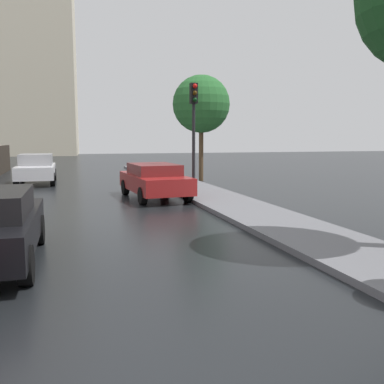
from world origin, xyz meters
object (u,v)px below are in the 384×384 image
object	(u,v)px
car_white_near_kerb	(36,168)
street_tree_near	(201,104)
traffic_light	(194,118)
car_red_mid_road	(154,180)

from	to	relation	value
car_white_near_kerb	street_tree_near	bearing A→B (deg)	173.74
traffic_light	car_red_mid_road	bearing A→B (deg)	156.22
car_red_mid_road	car_white_near_kerb	bearing A→B (deg)	119.68
car_red_mid_road	street_tree_near	world-z (taller)	street_tree_near
car_red_mid_road	street_tree_near	xyz separation A→B (m)	(3.76, 6.05, 3.36)
car_red_mid_road	traffic_light	world-z (taller)	traffic_light
car_white_near_kerb	street_tree_near	xyz separation A→B (m)	(8.48, -0.91, 3.31)
traffic_light	street_tree_near	size ratio (longest dim) A/B	0.74
car_white_near_kerb	street_tree_near	distance (m)	9.15
car_white_near_kerb	street_tree_near	world-z (taller)	street_tree_near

